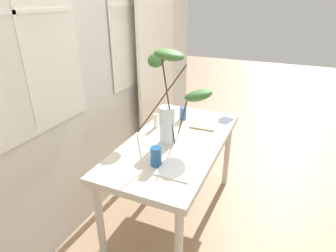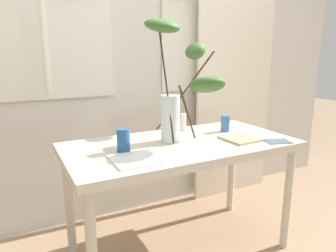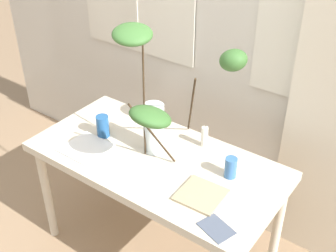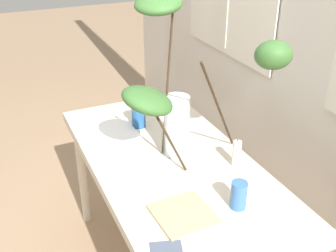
# 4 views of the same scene
# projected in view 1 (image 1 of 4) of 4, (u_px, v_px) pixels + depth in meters

# --- Properties ---
(ground) EXTENTS (14.00, 14.00, 0.00)m
(ground) POSITION_uv_depth(u_px,v_px,m) (175.00, 215.00, 2.54)
(ground) COLOR #9E7F60
(back_wall_with_windows) EXTENTS (4.24, 0.14, 2.94)m
(back_wall_with_windows) POSITION_uv_depth(u_px,v_px,m) (87.00, 40.00, 2.20)
(back_wall_with_windows) COLOR beige
(back_wall_with_windows) RESTS_ON ground
(curtain_sheer_side) EXTENTS (0.80, 0.03, 2.33)m
(curtain_sheer_side) POSITION_uv_depth(u_px,v_px,m) (157.00, 60.00, 3.01)
(curtain_sheer_side) COLOR silver
(curtain_sheer_side) RESTS_ON ground
(dining_table) EXTENTS (1.42, 0.70, 0.76)m
(dining_table) POSITION_uv_depth(u_px,v_px,m) (176.00, 149.00, 2.26)
(dining_table) COLOR beige
(dining_table) RESTS_ON ground
(vase_with_branches) EXTENTS (0.66, 0.69, 0.74)m
(vase_with_branches) POSITION_uv_depth(u_px,v_px,m) (174.00, 94.00, 2.10)
(vase_with_branches) COLOR silver
(vase_with_branches) RESTS_ON dining_table
(drinking_glass_blue_left) EXTENTS (0.07, 0.07, 0.13)m
(drinking_glass_blue_left) POSITION_uv_depth(u_px,v_px,m) (156.00, 156.00, 1.88)
(drinking_glass_blue_left) COLOR #235693
(drinking_glass_blue_left) RESTS_ON dining_table
(drinking_glass_blue_right) EXTENTS (0.06, 0.06, 0.12)m
(drinking_glass_blue_right) POSITION_uv_depth(u_px,v_px,m) (183.00, 114.00, 2.58)
(drinking_glass_blue_right) COLOR #386BAD
(drinking_glass_blue_right) RESTS_ON dining_table
(plate_square_left) EXTENTS (0.24, 0.24, 0.01)m
(plate_square_left) POSITION_uv_depth(u_px,v_px,m) (178.00, 169.00, 1.85)
(plate_square_left) COLOR white
(plate_square_left) RESTS_ON dining_table
(plate_square_right) EXTENTS (0.22, 0.22, 0.01)m
(plate_square_right) POSITION_uv_depth(u_px,v_px,m) (204.00, 124.00, 2.49)
(plate_square_right) COLOR tan
(plate_square_right) RESTS_ON dining_table
(napkin_folded) EXTENTS (0.18, 0.15, 0.00)m
(napkin_folded) POSITION_uv_depth(u_px,v_px,m) (225.00, 120.00, 2.58)
(napkin_folded) COLOR #4C566B
(napkin_folded) RESTS_ON dining_table
(pillar_candle) EXTENTS (0.04, 0.04, 0.14)m
(pillar_candle) POSITION_uv_depth(u_px,v_px,m) (156.00, 121.00, 2.42)
(pillar_candle) COLOR silver
(pillar_candle) RESTS_ON dining_table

